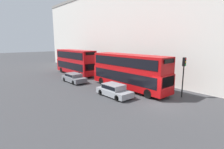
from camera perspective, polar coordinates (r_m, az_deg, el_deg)
ground_plane at (r=17.64m, az=15.20°, el=-9.18°), size 200.00×200.00×0.00m
building_facade at (r=22.91m, az=26.53°, el=14.97°), size 1.10×80.00×15.46m
bus_leading at (r=21.78m, az=5.41°, el=1.42°), size 2.59×11.22×4.35m
bus_second_in_queue at (r=32.47m, az=-11.88°, el=4.32°), size 2.59×10.13×4.42m
car_dark_sedan at (r=19.02m, az=0.66°, el=-5.05°), size 1.82×4.25×1.37m
car_hatchback at (r=26.28m, az=-12.37°, el=-0.97°), size 1.86×4.37×1.31m
traffic_light at (r=19.69m, az=22.40°, el=1.65°), size 0.30×0.36×4.28m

